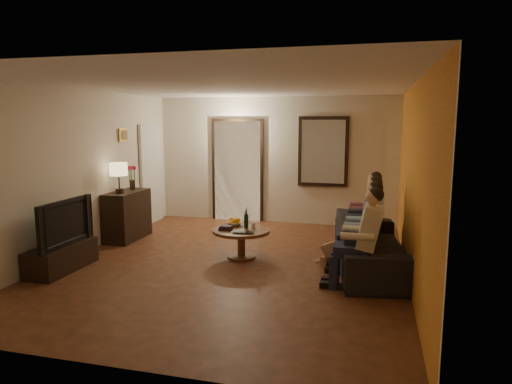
% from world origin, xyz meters
% --- Properties ---
extents(floor, '(5.00, 6.00, 0.01)m').
position_xyz_m(floor, '(0.00, 0.00, 0.00)').
color(floor, '#412611').
rests_on(floor, ground).
extents(ceiling, '(5.00, 6.00, 0.01)m').
position_xyz_m(ceiling, '(0.00, 0.00, 2.60)').
color(ceiling, white).
rests_on(ceiling, back_wall).
extents(back_wall, '(5.00, 0.02, 2.60)m').
position_xyz_m(back_wall, '(0.00, 3.00, 1.30)').
color(back_wall, beige).
rests_on(back_wall, floor).
extents(front_wall, '(5.00, 0.02, 2.60)m').
position_xyz_m(front_wall, '(0.00, -3.00, 1.30)').
color(front_wall, beige).
rests_on(front_wall, floor).
extents(left_wall, '(0.02, 6.00, 2.60)m').
position_xyz_m(left_wall, '(-2.50, 0.00, 1.30)').
color(left_wall, beige).
rests_on(left_wall, floor).
extents(right_wall, '(0.02, 6.00, 2.60)m').
position_xyz_m(right_wall, '(2.50, 0.00, 1.30)').
color(right_wall, beige).
rests_on(right_wall, floor).
extents(orange_accent, '(0.01, 6.00, 2.60)m').
position_xyz_m(orange_accent, '(2.49, 0.00, 1.30)').
color(orange_accent, '#BB5F20').
rests_on(orange_accent, right_wall).
extents(kitchen_doorway, '(1.00, 0.06, 2.10)m').
position_xyz_m(kitchen_doorway, '(-0.80, 2.98, 1.05)').
color(kitchen_doorway, '#FFE0A5').
rests_on(kitchen_doorway, floor).
extents(door_trim, '(1.12, 0.04, 2.22)m').
position_xyz_m(door_trim, '(-0.80, 2.97, 1.05)').
color(door_trim, black).
rests_on(door_trim, floor).
extents(fridge_glimpse, '(0.45, 0.03, 1.70)m').
position_xyz_m(fridge_glimpse, '(-0.55, 2.98, 0.90)').
color(fridge_glimpse, silver).
rests_on(fridge_glimpse, floor).
extents(mirror_frame, '(1.00, 0.05, 1.40)m').
position_xyz_m(mirror_frame, '(1.00, 2.96, 1.50)').
color(mirror_frame, black).
rests_on(mirror_frame, back_wall).
extents(mirror_glass, '(0.86, 0.02, 1.26)m').
position_xyz_m(mirror_glass, '(1.00, 2.93, 1.50)').
color(mirror_glass, white).
rests_on(mirror_glass, back_wall).
extents(white_door, '(0.06, 0.85, 2.04)m').
position_xyz_m(white_door, '(-2.46, 2.30, 1.02)').
color(white_door, white).
rests_on(white_door, floor).
extents(framed_art, '(0.03, 0.28, 0.24)m').
position_xyz_m(framed_art, '(-2.47, 1.30, 1.85)').
color(framed_art, '#B28C33').
rests_on(framed_art, left_wall).
extents(art_canvas, '(0.01, 0.22, 0.18)m').
position_xyz_m(art_canvas, '(-2.46, 1.30, 1.85)').
color(art_canvas, brown).
rests_on(art_canvas, left_wall).
extents(dresser, '(0.45, 0.97, 0.86)m').
position_xyz_m(dresser, '(-2.25, 0.95, 0.43)').
color(dresser, black).
rests_on(dresser, floor).
extents(table_lamp, '(0.30, 0.30, 0.54)m').
position_xyz_m(table_lamp, '(-2.25, 0.73, 1.13)').
color(table_lamp, beige).
rests_on(table_lamp, dresser).
extents(flower_vase, '(0.14, 0.14, 0.44)m').
position_xyz_m(flower_vase, '(-2.25, 1.17, 1.08)').
color(flower_vase, '#AE122F').
rests_on(flower_vase, dresser).
extents(tv_stand, '(0.45, 1.10, 0.37)m').
position_xyz_m(tv_stand, '(-2.25, -0.86, 0.18)').
color(tv_stand, black).
rests_on(tv_stand, floor).
extents(tv, '(1.13, 0.15, 0.65)m').
position_xyz_m(tv, '(-2.25, -0.86, 0.69)').
color(tv, black).
rests_on(tv, tv_stand).
extents(sofa, '(2.50, 1.24, 0.70)m').
position_xyz_m(sofa, '(2.01, 0.36, 0.35)').
color(sofa, black).
rests_on(sofa, floor).
extents(person_a, '(0.60, 0.40, 1.20)m').
position_xyz_m(person_a, '(1.91, -0.54, 0.60)').
color(person_a, tan).
rests_on(person_a, sofa).
extents(person_b, '(0.60, 0.40, 1.20)m').
position_xyz_m(person_b, '(1.91, 0.06, 0.60)').
color(person_b, tan).
rests_on(person_b, sofa).
extents(person_c, '(0.60, 0.40, 1.20)m').
position_xyz_m(person_c, '(1.91, 0.66, 0.60)').
color(person_c, tan).
rests_on(person_c, sofa).
extents(person_d, '(0.60, 0.40, 1.20)m').
position_xyz_m(person_d, '(1.91, 1.26, 0.60)').
color(person_d, tan).
rests_on(person_d, sofa).
extents(dog, '(0.61, 0.39, 0.56)m').
position_xyz_m(dog, '(1.55, 0.24, 0.28)').
color(dog, '#9C6848').
rests_on(dog, floor).
extents(coffee_table, '(1.13, 1.13, 0.45)m').
position_xyz_m(coffee_table, '(0.05, 0.36, 0.23)').
color(coffee_table, '#5A2B1B').
rests_on(coffee_table, floor).
extents(bowl, '(0.26, 0.26, 0.06)m').
position_xyz_m(bowl, '(-0.13, 0.58, 0.48)').
color(bowl, white).
rests_on(bowl, coffee_table).
extents(oranges, '(0.20, 0.20, 0.08)m').
position_xyz_m(oranges, '(-0.13, 0.58, 0.55)').
color(oranges, '#FFA015').
rests_on(oranges, bowl).
extents(wine_bottle, '(0.07, 0.07, 0.31)m').
position_xyz_m(wine_bottle, '(0.10, 0.46, 0.60)').
color(wine_bottle, black).
rests_on(wine_bottle, coffee_table).
extents(wine_glass, '(0.06, 0.06, 0.10)m').
position_xyz_m(wine_glass, '(0.23, 0.41, 0.50)').
color(wine_glass, silver).
rests_on(wine_glass, coffee_table).
extents(book_stack, '(0.20, 0.15, 0.07)m').
position_xyz_m(book_stack, '(-0.17, 0.26, 0.48)').
color(book_stack, black).
rests_on(book_stack, coffee_table).
extents(laptop, '(0.35, 0.25, 0.03)m').
position_xyz_m(laptop, '(0.15, 0.08, 0.46)').
color(laptop, black).
rests_on(laptop, coffee_table).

